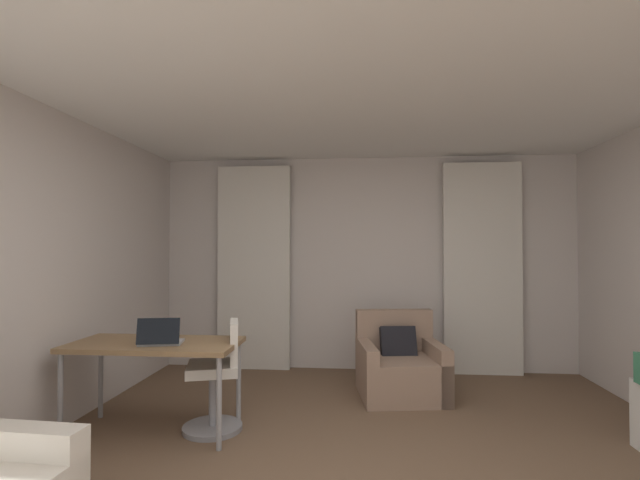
{
  "coord_description": "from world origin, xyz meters",
  "views": [
    {
      "loc": [
        -0.06,
        -2.59,
        1.47
      ],
      "look_at": [
        -0.42,
        1.39,
        1.55
      ],
      "focal_mm": 25.37,
      "sensor_mm": 36.0,
      "label": 1
    }
  ],
  "objects_px": {
    "desk": "(155,350)",
    "desk_chair": "(218,381)",
    "armchair": "(400,368)",
    "laptop": "(161,339)"
  },
  "relations": [
    {
      "from": "armchair",
      "to": "desk_chair",
      "type": "bearing_deg",
      "value": -147.08
    },
    {
      "from": "armchair",
      "to": "desk",
      "type": "distance_m",
      "value": 2.36
    },
    {
      "from": "armchair",
      "to": "desk",
      "type": "relative_size",
      "value": 0.68
    },
    {
      "from": "armchair",
      "to": "desk_chair",
      "type": "xyz_separation_m",
      "value": [
        -1.56,
        -1.01,
        0.12
      ]
    },
    {
      "from": "desk",
      "to": "desk_chair",
      "type": "distance_m",
      "value": 0.57
    },
    {
      "from": "desk",
      "to": "laptop",
      "type": "distance_m",
      "value": 0.17
    },
    {
      "from": "armchair",
      "to": "laptop",
      "type": "relative_size",
      "value": 2.52
    },
    {
      "from": "desk",
      "to": "desk_chair",
      "type": "bearing_deg",
      "value": 10.77
    },
    {
      "from": "desk",
      "to": "desk_chair",
      "type": "relative_size",
      "value": 1.52
    },
    {
      "from": "desk",
      "to": "armchair",
      "type": "bearing_deg",
      "value": 28.28
    }
  ]
}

